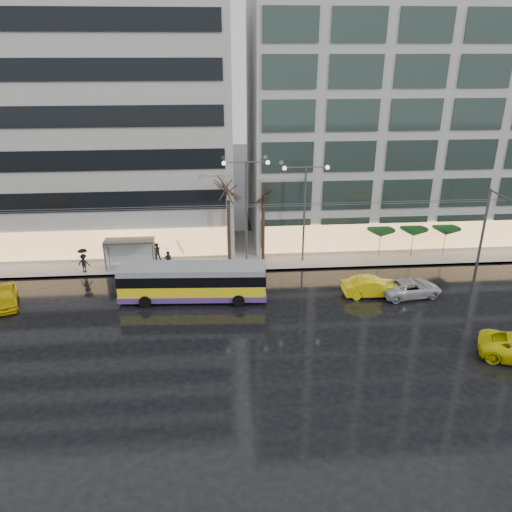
{
  "coord_description": "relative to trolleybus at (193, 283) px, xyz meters",
  "views": [
    {
      "loc": [
        -0.37,
        -29.68,
        17.73
      ],
      "look_at": [
        2.37,
        5.0,
        3.14
      ],
      "focal_mm": 35.0,
      "sensor_mm": 36.0,
      "label": 1
    }
  ],
  "objects": [
    {
      "name": "taxi_a",
      "position": [
        -13.87,
        0.22,
        -0.66
      ],
      "size": [
        3.0,
        4.54,
        1.44
      ],
      "primitive_type": "imported",
      "rotation": [
        0.0,
        0.0,
        0.34
      ],
      "color": "gold",
      "rests_on": "ground"
    },
    {
      "name": "parasol_a",
      "position": [
        16.45,
        6.71,
        1.07
      ],
      "size": [
        2.5,
        2.5,
        2.65
      ],
      "color": "#595B60",
      "rests_on": "sidewalk"
    },
    {
      "name": "street_lamp_far",
      "position": [
        9.45,
        6.51,
        4.34
      ],
      "size": [
        3.96,
        0.36,
        8.53
      ],
      "color": "#595B60",
      "rests_on": "sidewalk"
    },
    {
      "name": "pedestrian_a",
      "position": [
        -2.27,
        5.21,
        0.2
      ],
      "size": [
        1.03,
        1.05,
        2.19
      ],
      "color": "black",
      "rests_on": "sidewalk"
    },
    {
      "name": "parasol_c",
      "position": [
        22.45,
        6.71,
        1.07
      ],
      "size": [
        2.5,
        2.5,
        2.65
      ],
      "color": "#595B60",
      "rests_on": "sidewalk"
    },
    {
      "name": "sedan_silver",
      "position": [
        16.63,
        -0.67,
        -0.71
      ],
      "size": [
        5.0,
        2.83,
        1.32
      ],
      "primitive_type": "imported",
      "rotation": [
        0.0,
        0.0,
        1.71
      ],
      "color": "#B8B7BD",
      "rests_on": "ground"
    },
    {
      "name": "kerb",
      "position": [
        4.45,
        4.76,
        -1.3
      ],
      "size": [
        80.0,
        0.1,
        0.15
      ],
      "primitive_type": "cube",
      "color": "slate",
      "rests_on": "ground"
    },
    {
      "name": "trolleybus",
      "position": [
        0.0,
        0.0,
        0.0
      ],
      "size": [
        11.05,
        4.54,
        5.08
      ],
      "color": "yellow",
      "rests_on": "ground"
    },
    {
      "name": "catenary",
      "position": [
        3.45,
        3.65,
        2.88
      ],
      "size": [
        42.24,
        5.12,
        7.0
      ],
      "color": "#595B60",
      "rests_on": "ground"
    },
    {
      "name": "sidewalk",
      "position": [
        4.45,
        9.71,
        -1.3
      ],
      "size": [
        80.0,
        10.0,
        0.15
      ],
      "primitive_type": "cube",
      "color": "gray",
      "rests_on": "ground"
    },
    {
      "name": "bus_shelter",
      "position": [
        -5.94,
        6.4,
        0.59
      ],
      "size": [
        4.2,
        1.6,
        2.51
      ],
      "color": "#595B60",
      "rests_on": "sidewalk"
    },
    {
      "name": "building_right",
      "position": [
        21.45,
        14.71,
        11.28
      ],
      "size": [
        32.0,
        14.0,
        25.0
      ],
      "primitive_type": "cube",
      "color": "#AFAEA7",
      "rests_on": "sidewalk"
    },
    {
      "name": "tree_b",
      "position": [
        5.95,
        6.91,
        5.03
      ],
      "size": [
        3.2,
        3.2,
        7.7
      ],
      "color": "black",
      "rests_on": "sidewalk"
    },
    {
      "name": "taxi_b",
      "position": [
        13.68,
        -0.4,
        -0.63
      ],
      "size": [
        4.52,
        1.6,
        1.49
      ],
      "primitive_type": "imported",
      "rotation": [
        0.0,
        0.0,
        1.57
      ],
      "color": "yellow",
      "rests_on": "ground"
    },
    {
      "name": "ground",
      "position": [
        2.45,
        -4.29,
        -1.37
      ],
      "size": [
        140.0,
        140.0,
        0.0
      ],
      "primitive_type": "plane",
      "color": "black",
      "rests_on": "ground"
    },
    {
      "name": "tree_a",
      "position": [
        2.95,
        6.71,
        5.71
      ],
      "size": [
        3.2,
        3.2,
        8.4
      ],
      "color": "black",
      "rests_on": "sidewalk"
    },
    {
      "name": "building_left",
      "position": [
        -13.55,
        14.71,
        9.78
      ],
      "size": [
        34.0,
        14.0,
        22.0
      ],
      "primitive_type": "cube",
      "color": "#AFAEA7",
      "rests_on": "sidewalk"
    },
    {
      "name": "pedestrian_c",
      "position": [
        -9.34,
        5.51,
        -0.11
      ],
      "size": [
        1.16,
        1.0,
        2.11
      ],
      "color": "black",
      "rests_on": "sidewalk"
    },
    {
      "name": "parasol_b",
      "position": [
        19.45,
        6.71,
        1.07
      ],
      "size": [
        2.5,
        2.5,
        2.65
      ],
      "color": "#595B60",
      "rests_on": "sidewalk"
    },
    {
      "name": "pedestrian_b",
      "position": [
        -3.49,
        7.51,
        -0.4
      ],
      "size": [
        0.93,
        0.8,
        1.66
      ],
      "color": "black",
      "rests_on": "sidewalk"
    },
    {
      "name": "street_lamp_near",
      "position": [
        4.45,
        6.51,
        4.62
      ],
      "size": [
        3.96,
        0.36,
        9.03
      ],
      "color": "#595B60",
      "rests_on": "sidewalk"
    }
  ]
}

